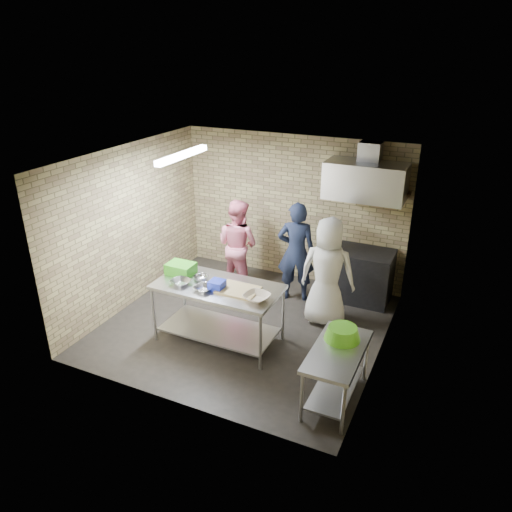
{
  "coord_description": "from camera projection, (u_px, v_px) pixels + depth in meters",
  "views": [
    {
      "loc": [
        2.99,
        -6.01,
        4.2
      ],
      "look_at": [
        0.1,
        0.2,
        1.15
      ],
      "focal_mm": 34.31,
      "sensor_mm": 36.0,
      "label": 1
    }
  ],
  "objects": [
    {
      "name": "cutting_board",
      "position": [
        238.0,
        290.0,
        6.93
      ],
      "size": [
        0.56,
        0.43,
        0.03
      ],
      "primitive_type": "cube",
      "color": "tan",
      "rests_on": "prep_table"
    },
    {
      "name": "mixing_bowl_a",
      "position": [
        181.0,
        282.0,
        7.1
      ],
      "size": [
        0.34,
        0.34,
        0.07
      ],
      "primitive_type": "imported",
      "rotation": [
        0.0,
        0.0,
        -0.19
      ],
      "color": "silver",
      "rests_on": "prep_table"
    },
    {
      "name": "prep_table",
      "position": [
        218.0,
        313.0,
        7.28
      ],
      "size": [
        1.84,
        0.92,
        0.92
      ],
      "primitive_type": "cube",
      "color": "silver",
      "rests_on": "floor"
    },
    {
      "name": "left_wall",
      "position": [
        131.0,
        227.0,
        8.09
      ],
      "size": [
        0.06,
        4.0,
        2.7
      ],
      "primitive_type": "cube",
      "color": "tan",
      "rests_on": "ground"
    },
    {
      "name": "hood_duct",
      "position": [
        370.0,
        151.0,
        7.81
      ],
      "size": [
        0.35,
        0.3,
        0.3
      ],
      "primitive_type": "cube",
      "color": "#A5A8AD",
      "rests_on": "back_wall"
    },
    {
      "name": "ceiling",
      "position": [
        243.0,
        158.0,
        6.73
      ],
      "size": [
        4.2,
        4.2,
        0.0
      ],
      "primitive_type": "plane",
      "rotation": [
        3.14,
        0.0,
        0.0
      ],
      "color": "black",
      "rests_on": "ground"
    },
    {
      "name": "wall_shelf",
      "position": [
        385.0,
        191.0,
        7.98
      ],
      "size": [
        0.8,
        0.2,
        0.04
      ],
      "primitive_type": "cube",
      "color": "#3F2B19",
      "rests_on": "back_wall"
    },
    {
      "name": "mixing_bowl_c",
      "position": [
        204.0,
        289.0,
        6.93
      ],
      "size": [
        0.31,
        0.31,
        0.07
      ],
      "primitive_type": "imported",
      "rotation": [
        0.0,
        0.0,
        -0.19
      ],
      "color": "silver",
      "rests_on": "prep_table"
    },
    {
      "name": "ceramic_bowl",
      "position": [
        257.0,
        297.0,
        6.68
      ],
      "size": [
        0.41,
        0.41,
        0.09
      ],
      "primitive_type": "imported",
      "rotation": [
        0.0,
        0.0,
        -0.19
      ],
      "color": "beige",
      "rests_on": "prep_table"
    },
    {
      "name": "back_wall",
      "position": [
        292.0,
        209.0,
        8.94
      ],
      "size": [
        4.2,
        0.06,
        2.7
      ],
      "primitive_type": "cube",
      "color": "tan",
      "rests_on": "ground"
    },
    {
      "name": "bottle_green",
      "position": [
        395.0,
        187.0,
        7.89
      ],
      "size": [
        0.06,
        0.06,
        0.15
      ],
      "primitive_type": "cylinder",
      "color": "green",
      "rests_on": "wall_shelf"
    },
    {
      "name": "woman_pink",
      "position": [
        238.0,
        245.0,
        8.71
      ],
      "size": [
        0.92,
        0.78,
        1.67
      ],
      "primitive_type": "imported",
      "rotation": [
        0.0,
        0.0,
        2.94
      ],
      "color": "pink",
      "rests_on": "floor"
    },
    {
      "name": "stove",
      "position": [
        356.0,
        274.0,
        8.5
      ],
      "size": [
        1.2,
        0.7,
        0.9
      ],
      "primitive_type": "cube",
      "color": "black",
      "rests_on": "floor"
    },
    {
      "name": "blue_tub",
      "position": [
        217.0,
        285.0,
        6.96
      ],
      "size": [
        0.2,
        0.2,
        0.13
      ],
      "primitive_type": "cube",
      "color": "#192BC1",
      "rests_on": "prep_table"
    },
    {
      "name": "mixing_bowl_b",
      "position": [
        201.0,
        278.0,
        7.23
      ],
      "size": [
        0.26,
        0.26,
        0.07
      ],
      "primitive_type": "imported",
      "rotation": [
        0.0,
        0.0,
        -0.19
      ],
      "color": "#ABADB2",
      "rests_on": "prep_table"
    },
    {
      "name": "fluorescent_fixture",
      "position": [
        182.0,
        155.0,
        7.14
      ],
      "size": [
        0.1,
        1.25,
        0.08
      ],
      "primitive_type": "cube",
      "color": "white",
      "rests_on": "ceiling"
    },
    {
      "name": "woman_white",
      "position": [
        327.0,
        272.0,
        7.59
      ],
      "size": [
        0.91,
        0.65,
        1.76
      ],
      "primitive_type": "imported",
      "rotation": [
        0.0,
        0.0,
        3.24
      ],
      "color": "white",
      "rests_on": "floor"
    },
    {
      "name": "floor",
      "position": [
        245.0,
        325.0,
        7.83
      ],
      "size": [
        4.2,
        4.2,
        0.0
      ],
      "primitive_type": "plane",
      "color": "black",
      "rests_on": "ground"
    },
    {
      "name": "side_counter",
      "position": [
        336.0,
        375.0,
        6.08
      ],
      "size": [
        0.6,
        1.2,
        0.75
      ],
      "primitive_type": "cube",
      "color": "silver",
      "rests_on": "floor"
    },
    {
      "name": "right_wall",
      "position": [
        386.0,
        274.0,
        6.47
      ],
      "size": [
        0.06,
        4.0,
        2.7
      ],
      "primitive_type": "cube",
      "color": "tan",
      "rests_on": "ground"
    },
    {
      "name": "green_basin",
      "position": [
        342.0,
        333.0,
        6.1
      ],
      "size": [
        0.46,
        0.46,
        0.17
      ],
      "primitive_type": null,
      "color": "#59C626",
      "rests_on": "side_counter"
    },
    {
      "name": "man_navy",
      "position": [
        296.0,
        252.0,
        8.31
      ],
      "size": [
        0.73,
        0.57,
        1.76
      ],
      "primitive_type": "imported",
      "rotation": [
        0.0,
        0.0,
        3.4
      ],
      "color": "#141C33",
      "rests_on": "floor"
    },
    {
      "name": "green_crate",
      "position": [
        181.0,
        268.0,
        7.42
      ],
      "size": [
        0.41,
        0.31,
        0.16
      ],
      "primitive_type": "cube",
      "color": "green",
      "rests_on": "prep_table"
    },
    {
      "name": "range_hood",
      "position": [
        366.0,
        181.0,
        7.87
      ],
      "size": [
        1.3,
        0.6,
        0.6
      ],
      "primitive_type": "cube",
      "color": "silver",
      "rests_on": "back_wall"
    },
    {
      "name": "front_wall",
      "position": [
        168.0,
        309.0,
        5.63
      ],
      "size": [
        4.2,
        0.06,
        2.7
      ],
      "primitive_type": "cube",
      "color": "tan",
      "rests_on": "ground"
    }
  ]
}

